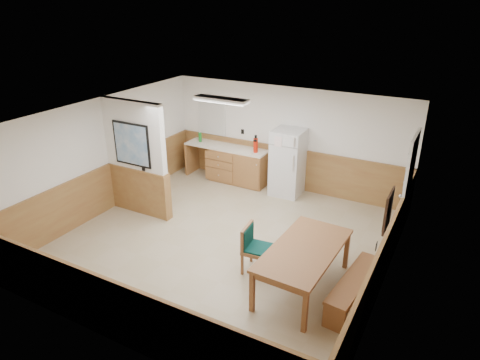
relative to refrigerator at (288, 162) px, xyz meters
The scene contains 20 objects.
ground 2.76m from the refrigerator, 94.44° to the right, with size 6.00×6.00×0.00m, color tan.
ceiling 3.14m from the refrigerator, 94.44° to the right, with size 6.00×6.00×0.02m, color silver.
back_wall 0.62m from the refrigerator, 118.87° to the left, with size 6.00×0.02×2.50m, color white.
right_wall 3.87m from the refrigerator, 43.25° to the right, with size 0.02×6.00×2.50m, color white.
left_wall 4.17m from the refrigerator, 140.62° to the right, with size 0.02×6.00×2.50m, color white.
wainscot_back 0.50m from the refrigerator, 120.23° to the left, with size 6.00×0.04×1.00m, color olive.
wainscot_right 3.84m from the refrigerator, 43.45° to the right, with size 0.04×6.00×1.00m, color olive.
wainscot_left 4.14m from the refrigerator, 140.45° to the right, with size 0.04×6.00×1.00m, color olive.
partition_wall 3.48m from the refrigerator, 135.22° to the right, with size 1.50×0.20×2.50m.
kitchen_counter 1.45m from the refrigerator, behind, with size 2.20×0.61×1.00m.
exterior_door 2.87m from the refrigerator, 14.81° to the right, with size 0.07×1.02×2.15m.
kitchen_window 2.45m from the refrigerator, behind, with size 0.80×0.04×1.00m.
wall_painting 4.10m from the refrigerator, 46.69° to the right, with size 0.04×0.50×0.60m.
fluorescent_fixture 2.35m from the refrigerator, 127.05° to the right, with size 1.20×0.30×0.09m.
refrigerator is the anchor object (origin of this frame).
dining_table 3.65m from the refrigerator, 63.18° to the right, with size 1.06×1.99×0.75m.
dining_bench 4.09m from the refrigerator, 52.52° to the right, with size 0.52×1.61×0.45m.
dining_chair 3.28m from the refrigerator, 77.46° to the right, with size 0.71×0.52×0.85m.
fire_extinguisher 0.91m from the refrigerator, behind, with size 0.14×0.14×0.44m.
soap_bottle 2.51m from the refrigerator, behind, with size 0.08×0.08×0.25m, color #178125.
Camera 1 is at (3.71, -6.17, 4.43)m, focal length 32.00 mm.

